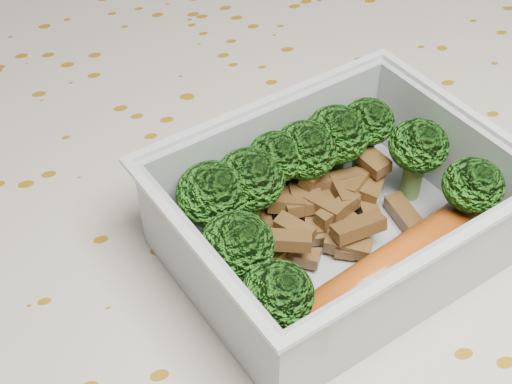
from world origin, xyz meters
name	(u,v)px	position (x,y,z in m)	size (l,w,h in m)	color
dining_table	(253,315)	(0.00, 0.00, 0.67)	(1.40, 0.90, 0.75)	brown
tablecloth	(253,266)	(0.00, 0.00, 0.72)	(1.46, 0.96, 0.19)	beige
lunch_container	(336,223)	(0.04, -0.03, 0.78)	(0.21, 0.18, 0.06)	silver
broccoli_florets	(308,182)	(0.03, -0.02, 0.79)	(0.17, 0.13, 0.05)	#608C3F
meat_pile	(327,213)	(0.04, -0.02, 0.77)	(0.11, 0.07, 0.03)	brown
sausage	(388,270)	(0.05, -0.07, 0.77)	(0.14, 0.07, 0.02)	#B84C13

